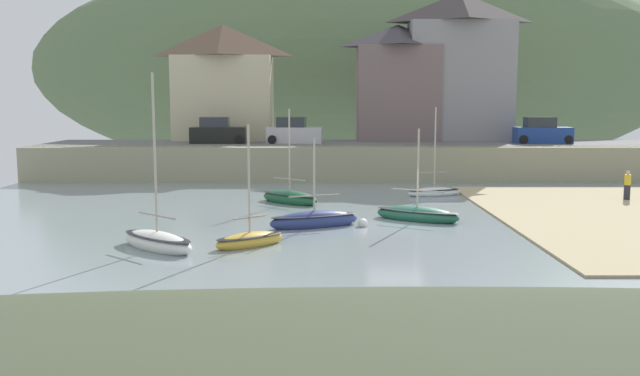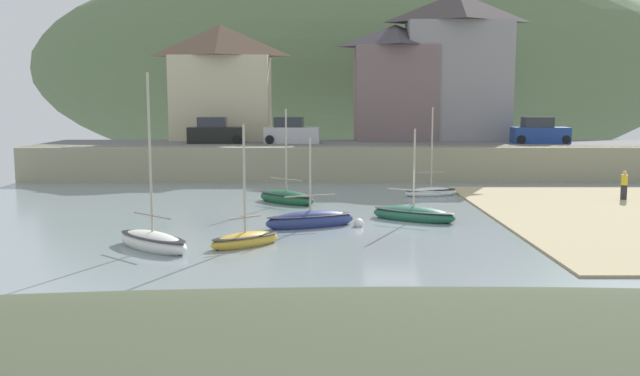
{
  "view_description": "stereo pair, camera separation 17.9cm",
  "coord_description": "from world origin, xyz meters",
  "views": [
    {
      "loc": [
        -3.41,
        -29.85,
        5.61
      ],
      "look_at": [
        -3.33,
        3.46,
        1.27
      ],
      "focal_mm": 37.93,
      "sensor_mm": 36.0,
      "label": 1
    },
    {
      "loc": [
        -3.23,
        -29.85,
        5.61
      ],
      "look_at": [
        -3.33,
        3.46,
        1.27
      ],
      "focal_mm": 37.93,
      "sensor_mm": 36.0,
      "label": 2
    }
  ],
  "objects": [
    {
      "name": "ground",
      "position": [
        1.4,
        -9.56,
        0.16
      ],
      "size": [
        48.0,
        41.0,
        0.61
      ],
      "color": "gray"
    },
    {
      "name": "waterfront_building_left",
      "position": [
        -11.21,
        25.2,
        7.1
      ],
      "size": [
        8.1,
        4.45,
        9.19
      ],
      "color": "beige",
      "rests_on": "ground"
    },
    {
      "name": "waterfront_building_right",
      "position": [
        7.72,
        25.2,
        8.34
      ],
      "size": [
        8.43,
        5.09,
        11.69
      ],
      "color": "gray",
      "rests_on": "ground"
    },
    {
      "name": "quay_seawall",
      "position": [
        0.0,
        17.5,
        1.36
      ],
      "size": [
        48.0,
        9.4,
        2.4
      ],
      "color": "gray",
      "rests_on": "ground"
    },
    {
      "name": "parked_car_end_of_row",
      "position": [
        13.19,
        20.7,
        3.2
      ],
      "size": [
        4.14,
        1.82,
        1.95
      ],
      "rotation": [
        0.0,
        0.0,
        -0.02
      ],
      "color": "navy",
      "rests_on": "ground"
    },
    {
      "name": "hillside_backdrop",
      "position": [
        1.7,
        55.2,
        9.38
      ],
      "size": [
        80.0,
        44.0,
        26.79
      ],
      "color": "#5A724A",
      "rests_on": "ground"
    },
    {
      "name": "rowboat_small_beached",
      "position": [
        -3.67,
        -0.24,
        0.3
      ],
      "size": [
        4.23,
        2.46,
        4.18
      ],
      "rotation": [
        0.0,
        0.0,
        0.37
      ],
      "color": "navy",
      "rests_on": "ground"
    },
    {
      "name": "parked_car_near_slipway",
      "position": [
        -11.08,
        20.7,
        3.2
      ],
      "size": [
        4.18,
        1.91,
        1.95
      ],
      "rotation": [
        0.0,
        0.0,
        0.05
      ],
      "color": "black",
      "rests_on": "ground"
    },
    {
      "name": "sailboat_far_left",
      "position": [
        -6.13,
        -4.22,
        0.26
      ],
      "size": [
        2.94,
        2.58,
        4.85
      ],
      "rotation": [
        0.0,
        0.0,
        0.66
      ],
      "color": "gold",
      "rests_on": "ground"
    },
    {
      "name": "sailboat_nearest_shore",
      "position": [
        1.15,
        1.41,
        0.28
      ],
      "size": [
        4.18,
        3.15,
        4.49
      ],
      "rotation": [
        0.0,
        0.0,
        -0.52
      ],
      "color": "#1D543B",
      "rests_on": "ground"
    },
    {
      "name": "sailboat_white_hull",
      "position": [
        -9.58,
        -4.74,
        0.31
      ],
      "size": [
        3.73,
        3.48,
        6.82
      ],
      "rotation": [
        0.0,
        0.0,
        -0.72
      ],
      "color": "white",
      "rests_on": "ground"
    },
    {
      "name": "person_on_slipway",
      "position": [
        13.7,
        7.4,
        0.98
      ],
      "size": [
        0.34,
        0.34,
        1.62
      ],
      "color": "#282833",
      "rests_on": "ground"
    },
    {
      "name": "parked_car_by_wall",
      "position": [
        -5.35,
        20.7,
        3.2
      ],
      "size": [
        4.22,
        2.02,
        1.95
      ],
      "rotation": [
        0.0,
        0.0,
        -0.08
      ],
      "color": "#B6B5B8",
      "rests_on": "ground"
    },
    {
      "name": "waterfront_building_centre",
      "position": [
        2.8,
        25.2,
        7.06
      ],
      "size": [
        6.73,
        5.39,
        9.17
      ],
      "color": "#735F5E",
      "rests_on": "ground"
    },
    {
      "name": "dinghy_open_wooden",
      "position": [
        -5.08,
        6.81,
        0.3
      ],
      "size": [
        3.71,
        3.39,
        5.34
      ],
      "rotation": [
        0.0,
        0.0,
        -0.7
      ],
      "color": "#1C5733",
      "rests_on": "ground"
    },
    {
      "name": "mooring_buoy",
      "position": [
        -1.51,
        -0.15,
        0.14
      ],
      "size": [
        0.46,
        0.46,
        0.46
      ],
      "color": "silver",
      "rests_on": "ground"
    },
    {
      "name": "sailboat_blue_trim",
      "position": [
        3.33,
        9.71,
        0.24
      ],
      "size": [
        3.43,
        1.88,
        5.34
      ],
      "rotation": [
        0.0,
        0.0,
        0.27
      ],
      "color": "white",
      "rests_on": "ground"
    }
  ]
}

